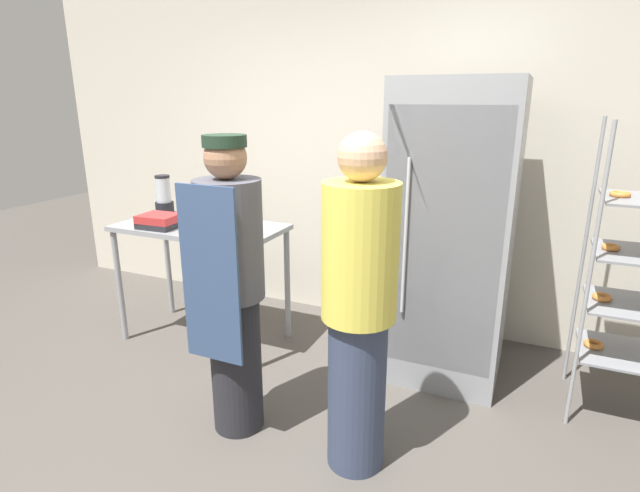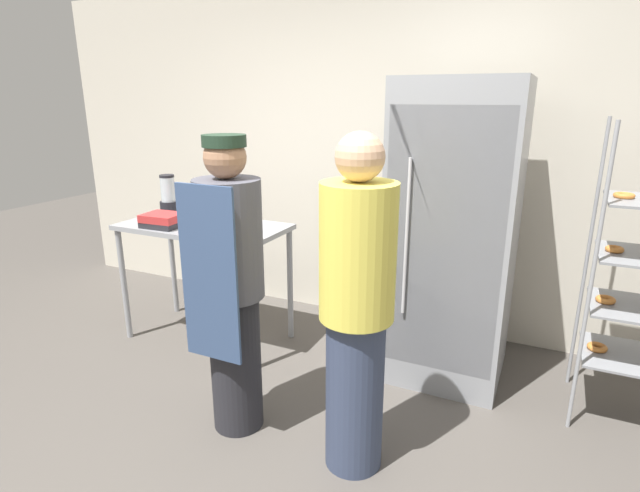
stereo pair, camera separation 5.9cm
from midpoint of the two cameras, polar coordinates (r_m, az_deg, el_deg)
ground_plane at (r=2.78m, az=-9.08°, el=-24.46°), size 14.00×14.00×0.00m
back_wall at (r=4.08m, az=7.48°, el=10.01°), size 6.40×0.12×2.72m
refrigerator at (r=3.33m, az=15.49°, el=1.23°), size 0.75×0.77×1.94m
prep_counter at (r=3.82m, az=-12.69°, el=0.83°), size 1.23×0.63×0.92m
donut_box at (r=3.48m, az=-10.54°, el=2.05°), size 0.29×0.20×0.24m
blender_pitcher at (r=4.21m, az=-16.55°, el=5.46°), size 0.15×0.15×0.31m
binder_stack at (r=3.79m, az=-17.08°, el=2.83°), size 0.28×0.24×0.10m
person_baker at (r=2.70m, az=-9.50°, el=-4.49°), size 0.35×0.37×1.65m
person_customer at (r=2.38m, az=4.90°, el=-7.19°), size 0.36×0.36×1.69m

